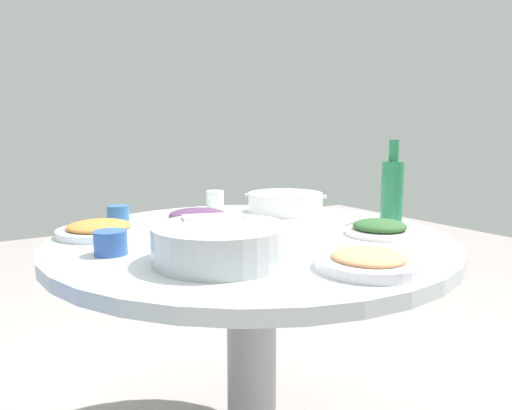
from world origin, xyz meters
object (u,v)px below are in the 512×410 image
at_px(tea_cup_near, 110,242).
at_px(tea_cup_far, 118,213).
at_px(dish_tofu_braise, 99,229).
at_px(dish_greens, 379,228).
at_px(dish_eggplant, 198,217).
at_px(tea_cup_side, 215,200).
at_px(dish_shrimp, 368,261).
at_px(soup_bowl, 285,203).
at_px(green_bottle, 392,189).
at_px(round_dining_table, 252,286).
at_px(rice_bowl, 220,242).

xyz_separation_m(tea_cup_near, tea_cup_far, (0.14, 0.42, -0.00)).
bearing_deg(dish_tofu_braise, tea_cup_far, 59.88).
height_order(dish_greens, dish_eggplant, dish_eggplant).
relative_size(tea_cup_far, tea_cup_side, 1.05).
relative_size(dish_shrimp, tea_cup_far, 3.17).
distance_m(dish_greens, dish_tofu_braise, 0.81).
distance_m(soup_bowl, tea_cup_near, 0.75).
relative_size(green_bottle, tea_cup_far, 3.73).
distance_m(round_dining_table, dish_shrimp, 0.46).
relative_size(round_dining_table, tea_cup_far, 15.70).
relative_size(soup_bowl, dish_shrimp, 1.19).
relative_size(round_dining_table, dish_tofu_braise, 4.81).
relative_size(soup_bowl, tea_cup_side, 3.97).
distance_m(round_dining_table, soup_bowl, 0.44).
distance_m(dish_shrimp, tea_cup_near, 0.61).
bearing_deg(round_dining_table, dish_tofu_braise, 147.70).
bearing_deg(soup_bowl, tea_cup_near, -160.07).
height_order(soup_bowl, tea_cup_far, soup_bowl).
distance_m(dish_tofu_braise, tea_cup_far, 0.22).
height_order(dish_eggplant, tea_cup_side, tea_cup_side).
xyz_separation_m(soup_bowl, dish_tofu_braise, (-0.68, -0.03, -0.02)).
xyz_separation_m(round_dining_table, tea_cup_far, (-0.26, 0.42, 0.18)).
bearing_deg(green_bottle, dish_shrimp, -142.97).
bearing_deg(round_dining_table, soup_bowl, 40.26).
xyz_separation_m(green_bottle, tea_cup_side, (-0.36, 0.56, -0.07)).
relative_size(round_dining_table, green_bottle, 4.21).
bearing_deg(dish_tofu_braise, rice_bowl, -69.19).
bearing_deg(dish_tofu_braise, dish_eggplant, 1.07).
xyz_separation_m(rice_bowl, tea_cup_side, (0.34, 0.68, -0.01)).
bearing_deg(dish_eggplant, tea_cup_near, -145.59).
bearing_deg(dish_eggplant, rice_bowl, -108.87).
bearing_deg(soup_bowl, dish_tofu_braise, -177.69).
xyz_separation_m(dish_tofu_braise, tea_cup_side, (0.50, 0.25, 0.02)).
distance_m(round_dining_table, tea_cup_side, 0.54).
relative_size(round_dining_table, rice_bowl, 3.64).
bearing_deg(dish_shrimp, tea_cup_far, 109.33).
bearing_deg(dish_greens, green_bottle, 33.25).
distance_m(dish_greens, dish_eggplant, 0.57).
height_order(dish_tofu_braise, tea_cup_near, tea_cup_near).
relative_size(green_bottle, tea_cup_near, 3.39).
bearing_deg(green_bottle, tea_cup_side, 122.76).
bearing_deg(dish_shrimp, rice_bowl, 137.18).
relative_size(dish_tofu_braise, tea_cup_near, 2.96).
bearing_deg(dish_tofu_braise, green_bottle, -19.69).
relative_size(soup_bowl, dish_eggplant, 1.13).
height_order(dish_shrimp, dish_eggplant, dish_eggplant).
bearing_deg(tea_cup_far, tea_cup_near, -108.48).
xyz_separation_m(soup_bowl, tea_cup_far, (-0.57, 0.16, -0.01)).
xyz_separation_m(dish_greens, tea_cup_side, (-0.18, 0.68, 0.02)).
distance_m(dish_eggplant, tea_cup_near, 0.42).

